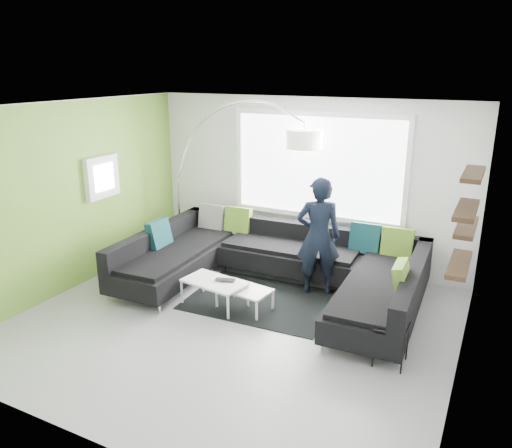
{
  "coord_description": "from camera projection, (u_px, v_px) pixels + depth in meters",
  "views": [
    {
      "loc": [
        2.93,
        -5.15,
        3.25
      ],
      "look_at": [
        -0.13,
        0.9,
        1.11
      ],
      "focal_mm": 35.0,
      "sensor_mm": 36.0,
      "label": 1
    }
  ],
  "objects": [
    {
      "name": "coffee_table",
      "position": [
        229.0,
        295.0,
        7.01
      ],
      "size": [
        1.22,
        0.82,
        0.37
      ],
      "primitive_type": "cube",
      "rotation": [
        0.0,
        0.0,
        -0.14
      ],
      "color": "white",
      "rests_on": "ground"
    },
    {
      "name": "ground",
      "position": [
        234.0,
        323.0,
        6.62
      ],
      "size": [
        5.5,
        5.5,
        0.0
      ],
      "primitive_type": "plane",
      "color": "gray",
      "rests_on": "ground"
    },
    {
      "name": "room_shell",
      "position": [
        243.0,
        187.0,
        6.24
      ],
      "size": [
        5.54,
        5.04,
        2.82
      ],
      "color": "silver",
      "rests_on": "ground"
    },
    {
      "name": "laptop",
      "position": [
        225.0,
        281.0,
        6.97
      ],
      "size": [
        0.38,
        0.34,
        0.02
      ],
      "primitive_type": "imported",
      "rotation": [
        0.0,
        0.0,
        0.29
      ],
      "color": "black",
      "rests_on": "coffee_table"
    },
    {
      "name": "arc_lamp",
      "position": [
        177.0,
        179.0,
        8.76
      ],
      "size": [
        2.68,
        1.3,
        2.74
      ],
      "primitive_type": null,
      "rotation": [
        0.0,
        0.0,
        0.15
      ],
      "color": "silver",
      "rests_on": "ground"
    },
    {
      "name": "rug",
      "position": [
        261.0,
        300.0,
        7.25
      ],
      "size": [
        2.13,
        1.59,
        0.01
      ],
      "primitive_type": "cube",
      "rotation": [
        0.0,
        0.0,
        0.05
      ],
      "color": "black",
      "rests_on": "ground"
    },
    {
      "name": "side_table",
      "position": [
        391.0,
        345.0,
        5.65
      ],
      "size": [
        0.35,
        0.35,
        0.48
      ],
      "primitive_type": "cube",
      "rotation": [
        0.0,
        0.0,
        0.01
      ],
      "color": "black",
      "rests_on": "ground"
    },
    {
      "name": "person",
      "position": [
        318.0,
        236.0,
        7.27
      ],
      "size": [
        0.96,
        0.9,
        1.77
      ],
      "primitive_type": "imported",
      "rotation": [
        0.0,
        0.0,
        3.56
      ],
      "color": "black",
      "rests_on": "ground"
    },
    {
      "name": "sectional_sofa",
      "position": [
        271.0,
        269.0,
        7.35
      ],
      "size": [
        4.32,
        2.76,
        0.91
      ],
      "rotation": [
        0.0,
        0.0,
        0.04
      ],
      "color": "black",
      "rests_on": "ground"
    }
  ]
}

